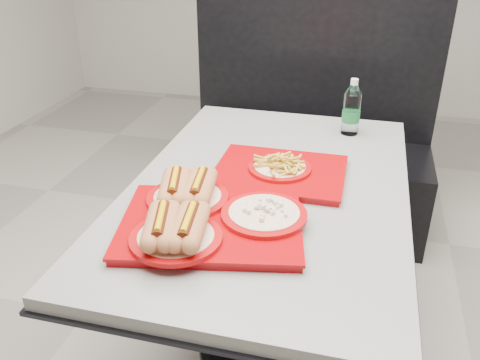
% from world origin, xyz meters
% --- Properties ---
extents(ground, '(6.00, 6.00, 0.00)m').
position_xyz_m(ground, '(0.00, 0.00, 0.00)').
color(ground, '#9F9B8F').
rests_on(ground, ground).
extents(diner_table, '(0.92, 1.42, 0.75)m').
position_xyz_m(diner_table, '(0.00, 0.00, 0.58)').
color(diner_table, black).
rests_on(diner_table, ground).
extents(booth_bench, '(1.30, 0.57, 1.35)m').
position_xyz_m(booth_bench, '(0.00, 1.09, 0.40)').
color(booth_bench, black).
rests_on(booth_bench, ground).
extents(tray_near, '(0.58, 0.49, 0.11)m').
position_xyz_m(tray_near, '(-0.13, -0.31, 0.79)').
color(tray_near, '#9C0408').
rests_on(tray_near, diner_table).
extents(tray_far, '(0.44, 0.35, 0.09)m').
position_xyz_m(tray_far, '(0.02, 0.07, 0.78)').
color(tray_far, '#9C0408').
rests_on(tray_far, diner_table).
extents(water_bottle, '(0.07, 0.07, 0.23)m').
position_xyz_m(water_bottle, '(0.23, 0.52, 0.85)').
color(water_bottle, silver).
rests_on(water_bottle, diner_table).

